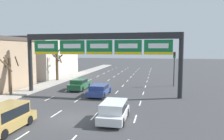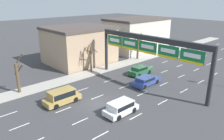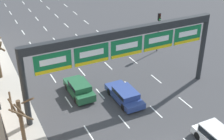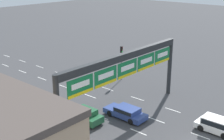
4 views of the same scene
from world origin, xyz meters
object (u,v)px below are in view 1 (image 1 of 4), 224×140
Objects in this scene: sign_gantry at (100,46)px; tree_bare_second at (57,63)px; tree_bare_closest at (10,72)px; car_green at (79,84)px; car_blue at (99,89)px; traffic_light_near_gantry at (174,62)px; suv_gold at (6,116)px; suv_white at (114,110)px.

sign_gantry is 14.04m from tree_bare_second.
tree_bare_second is at bearing 89.96° from tree_bare_closest.
car_green is 0.89× the size of tree_bare_closest.
tree_bare_closest is 12.14m from tree_bare_second.
car_blue is 0.93× the size of tree_bare_second.
traffic_light_near_gantry is (8.95, 7.85, -2.23)m from sign_gantry.
suv_gold is at bearing -104.70° from car_blue.
suv_white is at bearing -68.91° from sign_gantry.
sign_gantry is 4.67× the size of suv_white.
suv_gold is at bearing -54.76° from tree_bare_closest.
car_green is 0.83× the size of tree_bare_second.
suv_gold is 1.03× the size of car_green.
suv_white is 0.76× the size of tree_bare_second.
suv_white is 14.88m from tree_bare_closest.
suv_white is 0.80× the size of traffic_light_near_gantry.
traffic_light_near_gantry is at bearing -4.88° from tree_bare_second.
tree_bare_closest is at bearing 125.24° from suv_gold.
traffic_light_near_gantry is at bearing 58.88° from suv_gold.
suv_white is (6.96, -11.50, 0.07)m from car_green.
sign_gantry is 4.28× the size of car_green.
sign_gantry is 12.11m from traffic_light_near_gantry.
car_green is 13.44m from suv_white.
tree_bare_closest is (-9.95, -2.46, 2.07)m from car_blue.
sign_gantry is 4.17× the size of suv_gold.
car_blue is 1.21× the size of suv_white.
tree_bare_closest is 0.93× the size of tree_bare_second.
suv_white is 0.82× the size of tree_bare_closest.
traffic_light_near_gantry is 19.01m from tree_bare_second.
car_blue is at bearing -44.22° from tree_bare_second.
traffic_light_near_gantry is at bearing 41.27° from sign_gantry.
suv_gold is 14.93m from car_green.
car_green is 8.59m from tree_bare_closest.
tree_bare_closest is (-6.79, 9.61, 1.79)m from suv_gold.
car_green is at bearing -46.66° from tree_bare_second.
car_green is 0.87× the size of traffic_light_near_gantry.
tree_bare_second is (-9.94, 9.68, 2.28)m from car_blue.
traffic_light_near_gantry is at bearing 71.66° from suv_white.
suv_gold is 0.85× the size of tree_bare_second.
tree_bare_second reaches higher than car_green.
tree_bare_closest is at bearing -90.04° from tree_bare_second.
car_blue is 0.97× the size of traffic_light_near_gantry.
tree_bare_closest is (-13.40, 6.18, 1.93)m from suv_white.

